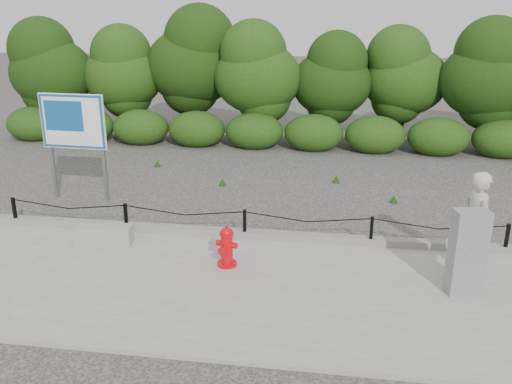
{
  "coord_description": "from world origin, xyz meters",
  "views": [
    {
      "loc": [
        1.72,
        -9.94,
        4.49
      ],
      "look_at": [
        0.2,
        0.2,
        1.0
      ],
      "focal_mm": 38.0,
      "sensor_mm": 36.0,
      "label": 1
    }
  ],
  "objects": [
    {
      "name": "ground",
      "position": [
        0.0,
        0.0,
        0.0
      ],
      "size": [
        90.0,
        90.0,
        0.0
      ],
      "primitive_type": "plane",
      "color": "#2D2B28",
      "rests_on": "ground"
    },
    {
      "name": "sidewalk",
      "position": [
        0.0,
        -2.0,
        0.04
      ],
      "size": [
        14.0,
        4.0,
        0.08
      ],
      "primitive_type": "cube",
      "color": "gray",
      "rests_on": "ground"
    },
    {
      "name": "curb",
      "position": [
        0.0,
        0.05,
        0.15
      ],
      "size": [
        14.0,
        0.22,
        0.14
      ],
      "primitive_type": "cube",
      "color": "slate",
      "rests_on": "sidewalk"
    },
    {
      "name": "chain_barrier",
      "position": [
        0.0,
        0.0,
        0.46
      ],
      "size": [
        10.06,
        0.06,
        0.6
      ],
      "color": "black",
      "rests_on": "sidewalk"
    },
    {
      "name": "treeline",
      "position": [
        0.37,
        8.96,
        2.49
      ],
      "size": [
        20.46,
        3.59,
        4.55
      ],
      "color": "black",
      "rests_on": "ground"
    },
    {
      "name": "fire_hydrant",
      "position": [
        -0.11,
        -1.28,
        0.44
      ],
      "size": [
        0.43,
        0.45,
        0.76
      ],
      "rotation": [
        0.0,
        0.0,
        -0.25
      ],
      "color": "red",
      "rests_on": "sidewalk"
    },
    {
      "name": "pedestrian",
      "position": [
        4.2,
        -0.83,
        0.97
      ],
      "size": [
        0.8,
        0.74,
        1.82
      ],
      "rotation": [
        0.0,
        0.0,
        1.79
      ],
      "color": "#B5B39B",
      "rests_on": "sidewalk"
    },
    {
      "name": "concrete_block",
      "position": [
        -2.7,
        -0.66,
        0.25
      ],
      "size": [
        1.13,
        0.5,
        0.35
      ],
      "primitive_type": "cube",
      "rotation": [
        0.0,
        0.0,
        0.11
      ],
      "color": "gray",
      "rests_on": "sidewalk"
    },
    {
      "name": "utility_cabinet",
      "position": [
        3.89,
        -1.66,
        0.8
      ],
      "size": [
        0.6,
        0.45,
        1.58
      ],
      "rotation": [
        0.0,
        0.0,
        0.22
      ],
      "color": "gray",
      "rests_on": "sidewalk"
    },
    {
      "name": "advertising_sign",
      "position": [
        -4.44,
        1.91,
        1.84
      ],
      "size": [
        1.63,
        0.21,
        2.61
      ],
      "rotation": [
        0.0,
        0.0,
        -0.05
      ],
      "color": "slate",
      "rests_on": "ground"
    }
  ]
}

